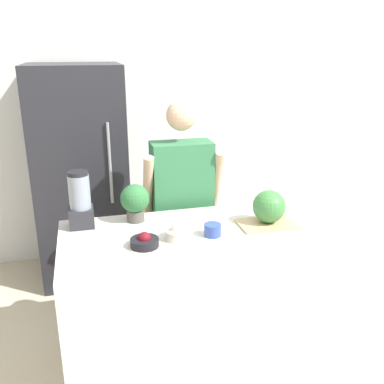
% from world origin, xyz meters
% --- Properties ---
extents(wall_back, '(8.00, 0.06, 2.60)m').
position_xyz_m(wall_back, '(0.00, 2.15, 1.30)').
color(wall_back, white).
rests_on(wall_back, ground_plane).
extents(counter_island, '(1.58, 0.82, 0.89)m').
position_xyz_m(counter_island, '(0.00, 0.41, 0.45)').
color(counter_island, beige).
rests_on(counter_island, ground_plane).
extents(refrigerator, '(0.75, 0.72, 1.83)m').
position_xyz_m(refrigerator, '(-0.63, 1.75, 0.91)').
color(refrigerator, '#232328').
rests_on(refrigerator, ground_plane).
extents(person, '(0.57, 0.26, 1.61)m').
position_xyz_m(person, '(0.07, 1.01, 0.82)').
color(person, gray).
rests_on(person, ground_plane).
extents(cutting_board, '(0.36, 0.23, 0.01)m').
position_xyz_m(cutting_board, '(0.48, 0.42, 0.90)').
color(cutting_board, tan).
rests_on(cutting_board, counter_island).
extents(watermelon, '(0.21, 0.21, 0.21)m').
position_xyz_m(watermelon, '(0.49, 0.44, 1.01)').
color(watermelon, '#3D7F3D').
rests_on(watermelon, cutting_board).
extents(bowl_cherries, '(0.16, 0.16, 0.09)m').
position_xyz_m(bowl_cherries, '(-0.31, 0.31, 0.92)').
color(bowl_cherries, black).
rests_on(bowl_cherries, counter_island).
extents(bowl_cream, '(0.15, 0.15, 0.10)m').
position_xyz_m(bowl_cream, '(-0.11, 0.36, 0.93)').
color(bowl_cream, beige).
rests_on(bowl_cream, counter_island).
extents(bowl_small_blue, '(0.10, 0.10, 0.07)m').
position_xyz_m(bowl_small_blue, '(0.10, 0.36, 0.93)').
color(bowl_small_blue, '#334C9E').
rests_on(bowl_small_blue, counter_island).
extents(blender, '(0.15, 0.15, 0.36)m').
position_xyz_m(blender, '(-0.64, 0.69, 1.06)').
color(blender, '#28282D').
rests_on(blender, counter_island).
extents(potted_plant, '(0.18, 0.18, 0.24)m').
position_xyz_m(potted_plant, '(-0.31, 0.69, 1.03)').
color(potted_plant, '#514C47').
rests_on(potted_plant, counter_island).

